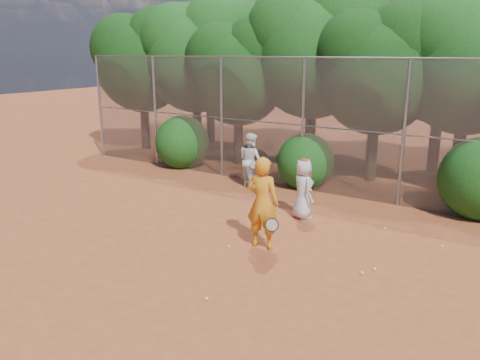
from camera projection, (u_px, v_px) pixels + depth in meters
The scene contains 22 objects.
ground at pixel (214, 269), 9.32m from camera, with size 80.00×80.00×0.00m, color brown.
fence_back at pixel (330, 126), 13.69m from camera, with size 20.05×0.09×4.03m.
tree_0 at pixel (143, 57), 19.70m from camera, with size 4.38×3.81×6.00m.
tree_1 at pixel (197, 51), 18.74m from camera, with size 4.64×4.03×6.35m.
tree_2 at pixel (240, 68), 17.02m from camera, with size 3.99×3.47×5.47m.
tree_3 at pixel (316, 44), 16.31m from camera, with size 4.89×4.26×6.70m.
tree_4 at pixel (380, 65), 14.69m from camera, with size 4.19×3.64×5.73m.
tree_5 at pixel (473, 55), 13.95m from camera, with size 4.51×3.92×6.17m.
tree_9 at pixel (211, 47), 21.08m from camera, with size 4.83×4.20×6.62m.
tree_10 at pixel (316, 39), 18.55m from camera, with size 5.15×4.48×7.06m.
tree_11 at pixel (447, 51), 15.74m from camera, with size 4.64×4.03×6.35m.
bush_0 at pixel (182, 140), 17.28m from camera, with size 2.00×2.00×2.00m, color #103F0F.
bush_1 at pixel (305, 159), 14.70m from camera, with size 1.80×1.80×1.80m, color #103F0F.
player_yellow at pixel (263, 203), 10.09m from camera, with size 0.91×0.57×2.04m.
player_teen at pixel (303, 189), 11.94m from camera, with size 0.90×0.86×1.58m.
player_white at pixel (251, 160), 14.74m from camera, with size 1.03×0.94×1.72m.
ball_0 at pixel (362, 273), 9.06m from camera, with size 0.07×0.07×0.07m, color #C2E629.
ball_1 at pixel (375, 269), 9.22m from camera, with size 0.07×0.07×0.07m, color #C2E629.
ball_2 at pixel (206, 299), 8.12m from camera, with size 0.07×0.07×0.07m, color #C2E629.
ball_4 at pixel (229, 246), 10.29m from camera, with size 0.07×0.07×0.07m, color #C2E629.
ball_5 at pixel (385, 229), 11.30m from camera, with size 0.07×0.07×0.07m, color #C2E629.
ball_6 at pixel (442, 246), 10.30m from camera, with size 0.07×0.07×0.07m, color #C2E629.
Camera 1 is at (5.04, -6.86, 4.20)m, focal length 35.00 mm.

